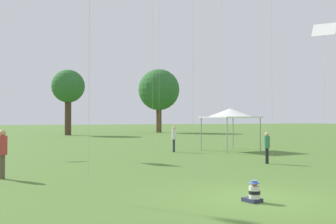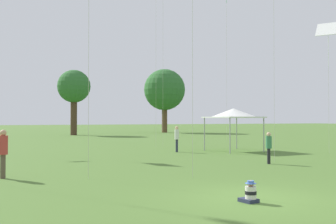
# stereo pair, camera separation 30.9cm
# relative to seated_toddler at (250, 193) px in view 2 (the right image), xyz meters

# --- Properties ---
(ground_plane) EXTENTS (300.00, 300.00, 0.00)m
(ground_plane) POSITION_rel_seated_toddler_xyz_m (0.41, 0.38, -0.24)
(ground_plane) COLOR #4C702D
(seated_toddler) EXTENTS (0.43, 0.51, 0.59)m
(seated_toddler) POSITION_rel_seated_toddler_xyz_m (0.00, 0.00, 0.00)
(seated_toddler) COLOR #282D47
(seated_toddler) RESTS_ON ground
(person_standing_0) EXTENTS (0.35, 0.35, 1.56)m
(person_standing_0) POSITION_rel_seated_toddler_xyz_m (6.18, 7.06, 0.70)
(person_standing_0) COLOR black
(person_standing_0) RESTS_ON ground
(person_standing_1) EXTENTS (0.48, 0.48, 1.81)m
(person_standing_1) POSITION_rel_seated_toddler_xyz_m (-5.90, 7.21, 0.85)
(person_standing_1) COLOR brown
(person_standing_1) RESTS_ON ground
(person_standing_2) EXTENTS (0.41, 0.41, 1.73)m
(person_standing_2) POSITION_rel_seated_toddler_xyz_m (4.99, 15.21, 0.82)
(person_standing_2) COLOR #282D42
(person_standing_2) RESTS_ON ground
(canopy_tent) EXTENTS (3.48, 3.48, 2.95)m
(canopy_tent) POSITION_rel_seated_toddler_xyz_m (8.91, 14.33, 2.36)
(canopy_tent) COLOR white
(canopy_tent) RESTS_ON ground
(kite_3) EXTENTS (1.73, 1.81, 8.57)m
(kite_3) POSITION_rel_seated_toddler_xyz_m (13.56, 10.34, 7.70)
(kite_3) COLOR white
(kite_3) RESTS_ON ground
(distant_tree_0) EXTENTS (6.82, 6.82, 10.51)m
(distant_tree_0) POSITION_rel_seated_toddler_xyz_m (19.52, 50.99, 6.80)
(distant_tree_0) COLOR brown
(distant_tree_0) RESTS_ON ground
(distant_tree_1) EXTENTS (4.55, 4.55, 9.06)m
(distant_tree_1) POSITION_rel_seated_toddler_xyz_m (3.82, 46.36, 6.37)
(distant_tree_1) COLOR #473323
(distant_tree_1) RESTS_ON ground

